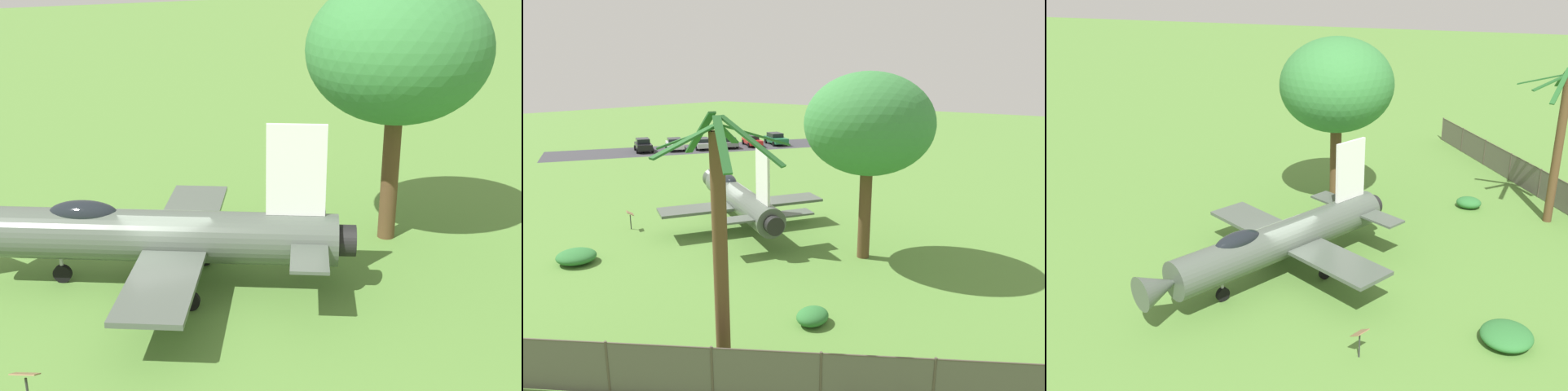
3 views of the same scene
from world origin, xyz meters
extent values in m
plane|color=#568438|center=(0.00, 0.00, 0.00)|extent=(200.00, 200.00, 0.00)
cylinder|color=#4C564C|center=(0.00, 0.00, 1.73)|extent=(6.86, 10.38, 1.64)
cone|color=#4C564C|center=(-3.02, -5.30, 1.73)|extent=(2.00, 2.08, 1.39)
cylinder|color=black|center=(2.84, 5.00, 1.73)|extent=(1.15, 1.01, 0.98)
ellipsoid|color=black|center=(-1.20, -2.10, 2.42)|extent=(1.87, 2.36, 0.84)
cube|color=white|center=(2.07, 3.64, 3.97)|extent=(1.01, 1.63, 2.85)
cube|color=#4C564C|center=(2.81, -0.96, 1.52)|extent=(4.62, 3.78, 0.16)
cube|color=#4C564C|center=(-2.26, 1.92, 1.52)|extent=(4.62, 3.78, 0.16)
cube|color=#4C564C|center=(3.78, 3.17, 1.89)|extent=(2.11, 1.85, 0.10)
cube|color=#4C564C|center=(0.79, 4.87, 1.89)|extent=(2.11, 1.85, 0.10)
cylinder|color=#A5A8AD|center=(-1.63, -2.87, 0.93)|extent=(0.12, 0.12, 1.26)
cylinder|color=black|center=(-1.63, -2.87, 0.30)|extent=(0.45, 0.61, 0.60)
cylinder|color=#A5A8AD|center=(1.86, 0.21, 0.93)|extent=(0.12, 0.12, 1.26)
cylinder|color=black|center=(1.86, 0.21, 0.30)|extent=(0.45, 0.61, 0.60)
cylinder|color=#A5A8AD|center=(-0.78, 1.71, 0.93)|extent=(0.12, 0.12, 1.26)
cylinder|color=black|center=(-0.78, 1.71, 0.30)|extent=(0.45, 0.61, 0.60)
cylinder|color=brown|center=(-0.02, 8.68, 2.61)|extent=(0.62, 0.62, 5.23)
ellipsoid|color=#387F3D|center=(-0.02, 8.68, 6.91)|extent=(6.13, 6.42, 5.04)
cylinder|color=brown|center=(11.51, 9.92, 3.86)|extent=(0.46, 0.46, 7.71)
cube|color=#235B26|center=(11.33, 11.10, 7.51)|extent=(0.56, 2.07, 1.32)
cube|color=#235B26|center=(10.30, 10.32, 7.51)|extent=(2.39, 1.01, 0.83)
cube|color=#235B26|center=(10.65, 9.48, 7.51)|extent=(1.71, 1.02, 0.82)
cube|color=#235B26|center=(11.07, 8.75, 7.51)|extent=(0.95, 2.03, 1.48)
cylinder|color=#4C4238|center=(11.15, 13.40, 0.89)|extent=(0.08, 0.08, 1.77)
cylinder|color=#4C4238|center=(9.46, 16.03, 0.89)|extent=(0.08, 0.08, 1.77)
cylinder|color=#4C4238|center=(7.78, 18.67, 0.89)|extent=(0.08, 0.08, 1.77)
cylinder|color=#4C4238|center=(6.10, 21.30, 0.89)|extent=(0.08, 0.08, 1.77)
cylinder|color=#4C4238|center=(4.42, 23.94, 0.89)|extent=(0.08, 0.08, 1.77)
ellipsoid|color=#2D7033|center=(9.57, -2.40, 0.34)|extent=(1.92, 1.99, 0.67)
ellipsoid|color=#2D7033|center=(7.34, 10.52, 0.31)|extent=(1.38, 1.16, 0.62)
cylinder|color=#333333|center=(4.61, -4.86, 0.45)|extent=(0.06, 0.06, 0.90)
cube|color=olive|center=(4.61, -4.86, 1.02)|extent=(0.64, 0.72, 0.25)
camera|label=1|loc=(19.04, -5.84, 10.47)|focal=47.33mm
camera|label=2|loc=(21.24, 19.88, 9.31)|focal=33.27mm
camera|label=3|loc=(8.34, -22.50, 13.28)|focal=41.75mm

